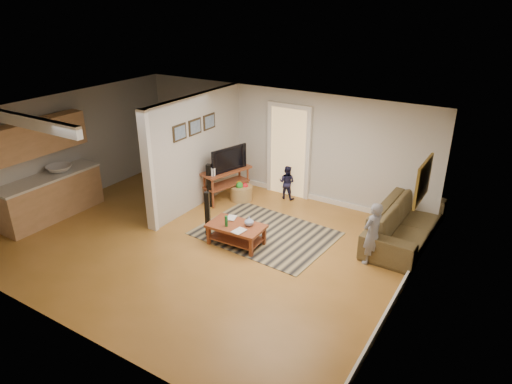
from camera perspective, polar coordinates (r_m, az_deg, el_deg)
ground at (r=9.01m, az=-6.66°, el=-6.27°), size 7.50×7.50×0.00m
room_shell at (r=9.35m, az=-10.64°, el=4.43°), size 7.54×6.02×2.52m
area_rug at (r=9.25m, az=1.18°, el=-5.20°), size 2.75×2.10×0.01m
sofa at (r=9.53m, az=17.96°, el=-5.60°), size 1.05×2.56×0.74m
coffee_table at (r=8.74m, az=-2.37°, el=-4.68°), size 1.09×0.66×0.63m
tv_console at (r=10.48m, az=-3.71°, el=2.44°), size 0.76×1.28×1.04m
speaker_left at (r=9.05m, az=-6.08°, el=-2.74°), size 0.12×0.12×0.94m
speaker_right at (r=10.26m, az=-5.84°, el=0.79°), size 0.13×0.13×1.01m
toy_basket at (r=10.67m, az=-1.85°, el=0.00°), size 0.52×0.52×0.47m
child at (r=8.59m, az=13.93°, el=-8.52°), size 0.43×0.51×1.18m
toddler at (r=10.83m, az=3.83°, el=-0.77°), size 0.42×0.34×0.81m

